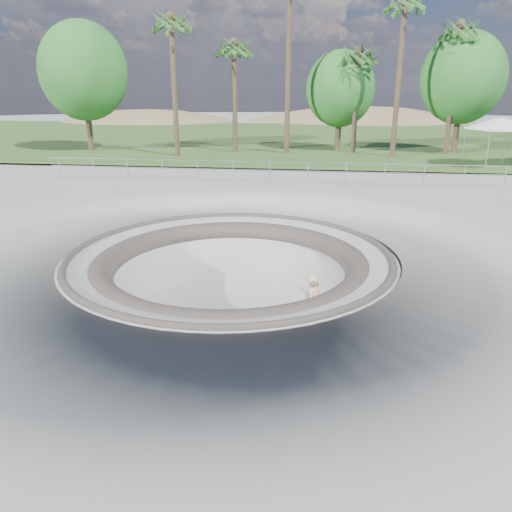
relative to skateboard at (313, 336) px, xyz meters
name	(u,v)px	position (x,y,z in m)	size (l,w,h in m)	color
ground	(230,255)	(-2.70, 1.61, 1.84)	(180.00, 180.00, 0.00)	#ACACA7
skate_bowl	(231,307)	(-2.70, 1.61, 0.01)	(14.00, 14.00, 4.10)	#ACACA7
grass_strip	(294,138)	(-2.70, 35.61, 2.06)	(180.00, 36.00, 0.12)	#315220
distant_hills	(329,174)	(1.08, 58.78, -5.18)	(103.20, 45.00, 28.60)	olive
safety_railing	(270,171)	(-2.70, 13.61, 2.53)	(25.00, 0.06, 1.03)	#999CA1
skateboard	(313,336)	(0.00, 0.00, 0.00)	(0.76, 0.29, 0.08)	olive
skater	(314,306)	(0.00, 0.00, 0.96)	(0.69, 0.45, 1.89)	#CFB186
canopy_white	(501,123)	(10.60, 19.61, 4.70)	(5.66, 5.66, 2.94)	#999CA1
palm_a	(171,26)	(-10.17, 21.72, 10.54)	(2.60, 2.60, 9.87)	brown
palm_b	(234,50)	(-6.48, 24.44, 9.23)	(2.60, 2.60, 8.47)	brown
palm_d	(359,57)	(2.26, 25.21, 8.74)	(2.60, 2.60, 7.95)	brown
palm_e	(405,8)	(4.89, 23.37, 11.55)	(2.60, 2.60, 10.98)	brown
palm_f	(460,33)	(8.90, 25.20, 10.20)	(2.60, 2.60, 9.51)	brown
bushy_tree_left	(83,71)	(-17.62, 23.91, 7.81)	(6.48, 5.89, 9.35)	brown
bushy_tree_mid	(340,89)	(1.15, 26.73, 6.58)	(5.11, 4.65, 7.37)	brown
bushy_tree_right	(463,78)	(9.79, 26.52, 7.34)	(5.96, 5.42, 8.60)	brown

